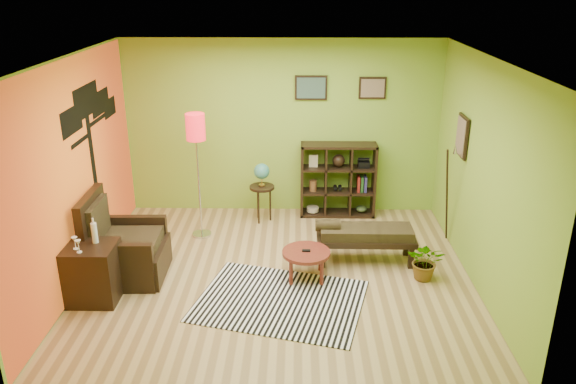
{
  "coord_description": "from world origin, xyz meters",
  "views": [
    {
      "loc": [
        0.24,
        -6.46,
        3.68
      ],
      "look_at": [
        0.13,
        0.32,
        1.05
      ],
      "focal_mm": 35.0,
      "sensor_mm": 36.0,
      "label": 1
    }
  ],
  "objects_px": {
    "cube_shelf": "(339,180)",
    "bench": "(363,235)",
    "armchair": "(123,252)",
    "globe_table": "(262,178)",
    "side_cabinet": "(92,273)",
    "floor_lamp": "(196,138)",
    "coffee_table": "(306,255)",
    "potted_plant": "(426,265)"
  },
  "relations": [
    {
      "from": "coffee_table",
      "to": "potted_plant",
      "type": "distance_m",
      "value": 1.54
    },
    {
      "from": "globe_table",
      "to": "bench",
      "type": "relative_size",
      "value": 0.7
    },
    {
      "from": "coffee_table",
      "to": "globe_table",
      "type": "height_order",
      "value": "globe_table"
    },
    {
      "from": "potted_plant",
      "to": "floor_lamp",
      "type": "bearing_deg",
      "value": 158.01
    },
    {
      "from": "coffee_table",
      "to": "globe_table",
      "type": "distance_m",
      "value": 1.97
    },
    {
      "from": "cube_shelf",
      "to": "bench",
      "type": "xyz_separation_m",
      "value": [
        0.23,
        -1.6,
        -0.21
      ]
    },
    {
      "from": "floor_lamp",
      "to": "bench",
      "type": "distance_m",
      "value": 2.71
    },
    {
      "from": "cube_shelf",
      "to": "potted_plant",
      "type": "height_order",
      "value": "cube_shelf"
    },
    {
      "from": "globe_table",
      "to": "cube_shelf",
      "type": "relative_size",
      "value": 0.8
    },
    {
      "from": "cube_shelf",
      "to": "side_cabinet",
      "type": "bearing_deg",
      "value": -139.82
    },
    {
      "from": "cube_shelf",
      "to": "armchair",
      "type": "bearing_deg",
      "value": -144.88
    },
    {
      "from": "armchair",
      "to": "bench",
      "type": "distance_m",
      "value": 3.18
    },
    {
      "from": "coffee_table",
      "to": "side_cabinet",
      "type": "xyz_separation_m",
      "value": [
        -2.56,
        -0.56,
        0.03
      ]
    },
    {
      "from": "coffee_table",
      "to": "cube_shelf",
      "type": "distance_m",
      "value": 2.16
    },
    {
      "from": "cube_shelf",
      "to": "bench",
      "type": "relative_size",
      "value": 0.88
    },
    {
      "from": "armchair",
      "to": "bench",
      "type": "bearing_deg",
      "value": 8.15
    },
    {
      "from": "globe_table",
      "to": "cube_shelf",
      "type": "bearing_deg",
      "value": 12.37
    },
    {
      "from": "side_cabinet",
      "to": "floor_lamp",
      "type": "relative_size",
      "value": 0.55
    },
    {
      "from": "globe_table",
      "to": "potted_plant",
      "type": "relative_size",
      "value": 1.85
    },
    {
      "from": "bench",
      "to": "potted_plant",
      "type": "bearing_deg",
      "value": -32.28
    },
    {
      "from": "armchair",
      "to": "cube_shelf",
      "type": "relative_size",
      "value": 0.94
    },
    {
      "from": "armchair",
      "to": "cube_shelf",
      "type": "xyz_separation_m",
      "value": [
        2.92,
        2.05,
        0.26
      ]
    },
    {
      "from": "side_cabinet",
      "to": "floor_lamp",
      "type": "bearing_deg",
      "value": 60.77
    },
    {
      "from": "armchair",
      "to": "side_cabinet",
      "type": "xyz_separation_m",
      "value": [
        -0.19,
        -0.58,
        0.02
      ]
    },
    {
      "from": "potted_plant",
      "to": "bench",
      "type": "bearing_deg",
      "value": 147.72
    },
    {
      "from": "coffee_table",
      "to": "cube_shelf",
      "type": "xyz_separation_m",
      "value": [
        0.55,
        2.07,
        0.27
      ]
    },
    {
      "from": "armchair",
      "to": "floor_lamp",
      "type": "bearing_deg",
      "value": 56.4
    },
    {
      "from": "side_cabinet",
      "to": "globe_table",
      "type": "relative_size",
      "value": 1.07
    },
    {
      "from": "floor_lamp",
      "to": "cube_shelf",
      "type": "distance_m",
      "value": 2.44
    },
    {
      "from": "side_cabinet",
      "to": "globe_table",
      "type": "distance_m",
      "value": 3.05
    },
    {
      "from": "coffee_table",
      "to": "side_cabinet",
      "type": "distance_m",
      "value": 2.62
    },
    {
      "from": "coffee_table",
      "to": "cube_shelf",
      "type": "height_order",
      "value": "cube_shelf"
    },
    {
      "from": "side_cabinet",
      "to": "bench",
      "type": "distance_m",
      "value": 3.5
    },
    {
      "from": "bench",
      "to": "coffee_table",
      "type": "bearing_deg",
      "value": -148.85
    },
    {
      "from": "armchair",
      "to": "coffee_table",
      "type": "bearing_deg",
      "value": -0.49
    },
    {
      "from": "coffee_table",
      "to": "cube_shelf",
      "type": "relative_size",
      "value": 0.52
    },
    {
      "from": "side_cabinet",
      "to": "armchair",
      "type": "bearing_deg",
      "value": 71.33
    },
    {
      "from": "armchair",
      "to": "floor_lamp",
      "type": "relative_size",
      "value": 0.6
    },
    {
      "from": "bench",
      "to": "potted_plant",
      "type": "height_order",
      "value": "bench"
    },
    {
      "from": "floor_lamp",
      "to": "potted_plant",
      "type": "distance_m",
      "value": 3.59
    },
    {
      "from": "globe_table",
      "to": "side_cabinet",
      "type": "bearing_deg",
      "value": -128.69
    },
    {
      "from": "coffee_table",
      "to": "bench",
      "type": "distance_m",
      "value": 0.91
    }
  ]
}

